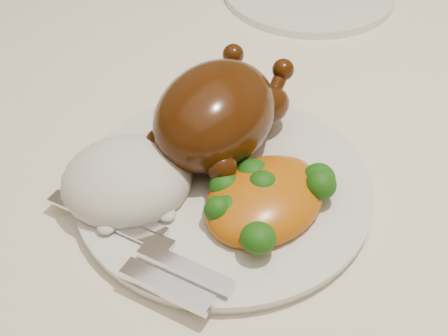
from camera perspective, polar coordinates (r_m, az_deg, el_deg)
dining_table at (r=0.71m, az=-2.13°, el=-5.31°), size 1.60×0.90×0.76m
tablecloth at (r=0.66m, az=-2.29°, el=-1.08°), size 1.73×1.03×0.18m
dinner_plate at (r=0.60m, az=-0.00°, el=-1.81°), size 0.37×0.37×0.01m
roast_chicken at (r=0.61m, az=-0.62°, el=5.10°), size 0.19×0.16×0.09m
rice_mound at (r=0.59m, az=-8.85°, el=-1.12°), size 0.16×0.15×0.06m
mac_and_cheese at (r=0.57m, az=3.90°, el=-2.52°), size 0.14×0.12×0.05m
cutlery at (r=0.53m, az=-6.20°, el=-8.06°), size 0.08×0.20×0.01m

